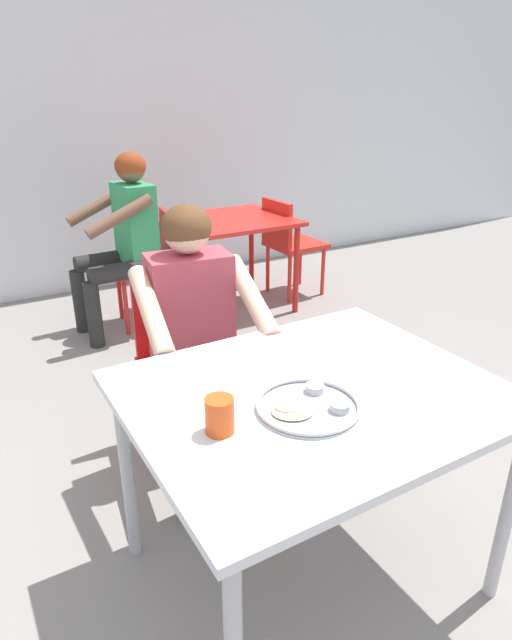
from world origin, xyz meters
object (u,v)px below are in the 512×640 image
table_background_red (227,230)px  patron_background (123,229)px  diner_foreground (197,324)px  drinking_cup (220,414)px  thali_tray (308,405)px  chair_red_left (154,260)px  chair_red_right (288,240)px  chair_foreground (184,348)px  table_foreground (312,410)px

table_background_red → patron_background: patron_background is taller
diner_foreground → drinking_cup: bearing=-110.3°
thali_tray → drinking_cup: size_ratio=2.97×
drinking_cup → table_background_red: bearing=62.2°
diner_foreground → table_background_red: bearing=59.0°
chair_red_left → patron_background: bearing=-172.8°
chair_red_right → patron_background: 1.39m
chair_foreground → drinking_cup: bearing=-107.3°
diner_foreground → chair_red_right: diner_foreground is taller
chair_red_left → patron_background: 0.33m
table_background_red → chair_red_left: bearing=177.9°
table_foreground → thali_tray: size_ratio=3.69×
table_background_red → patron_background: bearing=-179.6°
chair_foreground → table_background_red: size_ratio=0.92×
thali_tray → patron_background: size_ratio=0.24×
diner_foreground → chair_red_left: (0.42, 1.69, -0.23)m
thali_tray → chair_foreground: 1.07m
patron_background → table_background_red: bearing=0.4°
chair_red_left → patron_background: patron_background is taller
thali_tray → chair_foreground: (0.05, 1.04, -0.27)m
chair_foreground → chair_red_left: 1.53m
chair_foreground → table_background_red: (0.98, 1.45, 0.13)m
table_foreground → drinking_cup: 0.37m
drinking_cup → table_foreground: bearing=8.9°
table_foreground → chair_red_left: 2.47m
thali_tray → drinking_cup: 0.27m
table_foreground → drinking_cup: drinking_cup is taller
table_foreground → patron_background: size_ratio=0.90×
chair_foreground → chair_red_left: chair_foreground is taller
table_background_red → chair_red_right: size_ratio=1.17×
chair_red_left → chair_red_right: (1.16, -0.01, -0.00)m
chair_red_left → table_foreground: bearing=-98.6°
diner_foreground → patron_background: (0.22, 1.67, 0.03)m
diner_foreground → chair_red_left: bearing=76.0°
chair_red_right → table_foreground: bearing=-122.1°
diner_foreground → table_foreground: bearing=-85.8°
chair_foreground → diner_foreground: diner_foreground is taller
chair_red_right → patron_background: bearing=-179.2°
thali_tray → diner_foreground: 0.82m
chair_foreground → chair_red_left: (0.40, 1.47, -0.02)m
chair_red_left → table_background_red: bearing=-2.1°
diner_foreground → table_background_red: (1.01, 1.67, -0.08)m
drinking_cup → thali_tray: bearing=-6.0°
drinking_cup → diner_foreground: diner_foreground is taller
thali_tray → chair_red_right: 2.99m
thali_tray → drinking_cup: bearing=174.0°
table_foreground → patron_background: patron_background is taller
chair_red_left → chair_foreground: bearing=-105.2°
chair_red_left → patron_background: size_ratio=0.66×
chair_foreground → chair_red_left: bearing=74.8°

